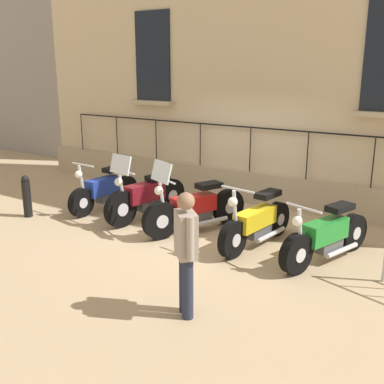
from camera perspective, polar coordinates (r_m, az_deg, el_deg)
The scene contains 10 objects.
ground_plane at distance 8.84m, azimuth 1.42°, elevation -4.42°, with size 60.00×60.00×0.00m, color tan.
building_facade at distance 10.44m, azimuth 8.71°, elevation 18.38°, with size 0.82×12.31×7.35m.
motorcycle_blue at distance 10.01m, azimuth -10.84°, elevation 0.16°, with size 1.93×0.61×1.09m.
motorcycle_maroon at distance 9.22m, azimuth -5.72°, elevation -0.63°, with size 2.04×0.73×1.40m.
motorcycle_red at distance 8.52m, azimuth 0.34°, elevation -2.05°, with size 2.08×1.10×1.41m.
motorcycle_yellow at distance 7.91m, azimuth 8.01°, elevation -3.85°, with size 1.99×0.68×1.14m.
motorcycle_green at distance 7.53m, azimuth 16.33°, elevation -5.39°, with size 2.04×0.91×1.02m.
bollard at distance 9.93m, azimuth -19.84°, elevation -0.47°, with size 0.17×0.17×0.87m.
pedestrian_standing at distance 5.54m, azimuth -0.75°, elevation -7.02°, with size 0.41×0.41×1.58m.
distant_building at distance 19.12m, azimuth -15.38°, elevation 18.59°, with size 5.28×6.19×8.46m.
Camera 1 is at (7.12, 4.30, 3.00)m, focal length 42.95 mm.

